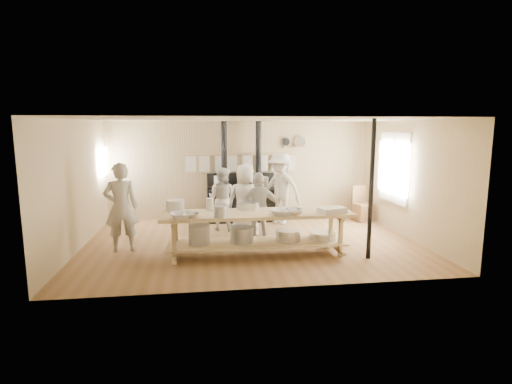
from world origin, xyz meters
The scene contains 24 objects.
ground centered at (0.00, 0.00, 0.00)m, with size 7.00×7.00×0.00m, color brown.
room_shell centered at (0.00, 0.00, 1.62)m, with size 7.00×7.00×7.00m.
window_right centered at (3.47, 0.60, 1.50)m, with size 0.09×1.50×1.65m.
left_opening centered at (-3.45, 2.00, 1.60)m, with size 0.00×0.90×0.90m.
stove centered at (-0.01, 2.12, 0.52)m, with size 1.90×0.75×2.60m.
towel_rail centered at (0.00, 2.40, 1.55)m, with size 3.00×0.04×0.47m.
back_wall_shelf centered at (1.46, 2.43, 2.00)m, with size 0.63×0.14×0.32m.
prep_table centered at (-0.01, -0.90, 0.52)m, with size 3.60×0.90×0.85m.
support_post centered at (2.05, -1.35, 1.30)m, with size 0.08×0.08×2.60m, color black.
cook_far_left centered at (-2.62, -0.27, 0.89)m, with size 0.65×0.42×1.77m, color beige.
cook_left centered at (-0.56, 1.16, 0.75)m, with size 0.73×0.57×1.51m, color beige.
cook_center centered at (-0.09, 0.40, 0.83)m, with size 0.81×0.53×1.66m, color beige.
cook_right centered at (0.13, -0.24, 0.77)m, with size 0.90×0.37×1.54m, color beige.
cook_by_window centered at (0.93, 1.59, 0.91)m, with size 1.17×0.68×1.82m, color beige.
chair centered at (3.15, 1.61, 0.27)m, with size 0.52×0.52×0.92m.
bowl_white_a centered at (-1.39, -1.23, 0.90)m, with size 0.42×0.42×0.10m, color white.
bowl_steel_a centered at (-1.24, -1.23, 0.90)m, with size 0.29×0.29×0.09m, color silver.
bowl_white_b centered at (0.44, -1.23, 0.91)m, with size 0.47×0.47×0.11m, color white.
bowl_steel_b centered at (0.62, -1.23, 0.91)m, with size 0.36×0.36×0.11m, color silver.
roasting_pan centered at (1.38, -1.16, 0.90)m, with size 0.48×0.32×0.11m, color #B2B2B7.
mixing_bowl_large centered at (-0.14, -0.57, 0.92)m, with size 0.46×0.46×0.15m, color silver.
bucket_galv centered at (-0.71, -1.23, 0.96)m, with size 0.23×0.23×0.21m, color gray.
deep_bowl_enamel centered at (-1.55, -0.57, 0.96)m, with size 0.35×0.35×0.22m, color white.
pitcher centered at (-0.89, -0.57, 0.97)m, with size 0.15×0.15×0.23m, color white.
Camera 1 is at (-1.01, -8.23, 2.45)m, focal length 28.00 mm.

